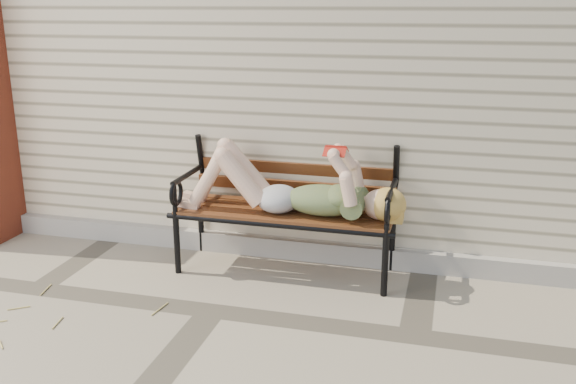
# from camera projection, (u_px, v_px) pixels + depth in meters

# --- Properties ---
(ground) EXTENTS (80.00, 80.00, 0.00)m
(ground) POSITION_uv_depth(u_px,v_px,m) (212.00, 311.00, 4.01)
(ground) COLOR gray
(ground) RESTS_ON ground
(house_wall) EXTENTS (8.00, 4.00, 3.00)m
(house_wall) POSITION_uv_depth(u_px,v_px,m) (317.00, 39.00, 6.36)
(house_wall) COLOR beige
(house_wall) RESTS_ON ground
(foundation_strip) EXTENTS (8.00, 0.10, 0.15)m
(foundation_strip) POSITION_uv_depth(u_px,v_px,m) (258.00, 245.00, 4.89)
(foundation_strip) COLOR #A59E95
(foundation_strip) RESTS_ON ground
(garden_bench) EXTENTS (1.66, 0.66, 1.07)m
(garden_bench) POSITION_uv_depth(u_px,v_px,m) (289.00, 187.00, 4.53)
(garden_bench) COLOR black
(garden_bench) RESTS_ON ground
(reading_woman) EXTENTS (1.57, 0.36, 0.49)m
(reading_woman) POSITION_uv_depth(u_px,v_px,m) (286.00, 187.00, 4.40)
(reading_woman) COLOR #0B3F4F
(reading_woman) RESTS_ON ground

